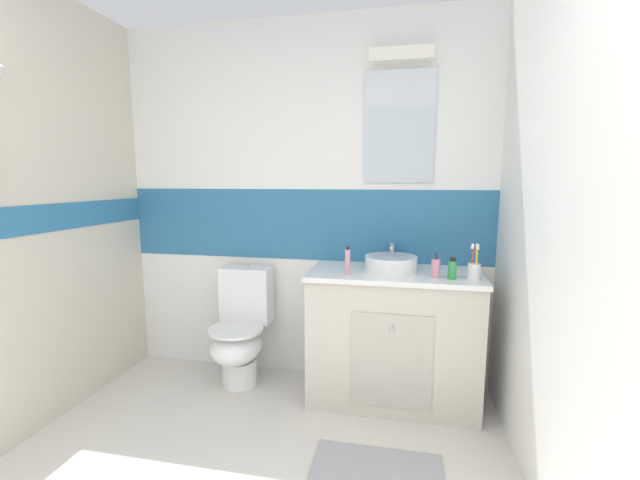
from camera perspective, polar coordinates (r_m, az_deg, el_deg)
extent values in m
cube|color=white|center=(3.10, -2.15, -10.26)|extent=(3.20, 0.10, 0.85)
cube|color=teal|center=(2.95, -2.24, 2.23)|extent=(3.20, 0.10, 0.50)
cube|color=white|center=(2.98, -2.31, 18.23)|extent=(3.20, 0.10, 1.15)
cube|color=silver|center=(2.81, 10.98, 15.21)|extent=(0.45, 0.02, 0.71)
cube|color=white|center=(2.86, 11.24, 24.03)|extent=(0.40, 0.10, 0.08)
cube|color=white|center=(1.73, 33.49, 1.47)|extent=(0.10, 3.48, 2.50)
cube|color=beige|center=(2.74, 10.11, -13.32)|extent=(1.04, 0.51, 0.82)
cube|color=white|center=(2.60, 10.34, -4.66)|extent=(1.06, 0.53, 0.03)
cube|color=#B6AD9F|center=(2.51, 9.91, -16.37)|extent=(0.47, 0.01, 0.57)
cylinder|color=silver|center=(2.42, 10.02, -12.12)|extent=(0.02, 0.02, 0.03)
cylinder|color=white|center=(2.62, 9.85, -3.21)|extent=(0.33, 0.33, 0.09)
cylinder|color=#AFB1BA|center=(2.61, 9.87, -2.36)|extent=(0.27, 0.27, 0.01)
cylinder|color=silver|center=(2.80, 9.99, -1.93)|extent=(0.03, 0.03, 0.14)
cylinder|color=silver|center=(2.70, 9.97, -0.80)|extent=(0.02, 0.15, 0.02)
cylinder|color=white|center=(3.05, -11.16, -17.54)|extent=(0.24, 0.24, 0.18)
ellipsoid|color=white|center=(2.94, -11.58, -14.35)|extent=(0.34, 0.42, 0.22)
cylinder|color=white|center=(2.89, -11.66, -12.11)|extent=(0.37, 0.37, 0.02)
cube|color=white|center=(3.02, -10.18, -7.45)|extent=(0.36, 0.17, 0.40)
cylinder|color=silver|center=(2.97, -10.29, -3.60)|extent=(0.04, 0.04, 0.02)
cylinder|color=white|center=(2.50, 20.66, -4.15)|extent=(0.07, 0.07, 0.09)
cylinder|color=gold|center=(2.48, 20.97, -2.73)|extent=(0.01, 0.02, 0.17)
cube|color=white|center=(2.46, 21.07, -0.81)|extent=(0.01, 0.02, 0.03)
cylinder|color=#D83F4C|center=(2.49, 20.41, -2.71)|extent=(0.03, 0.02, 0.16)
cube|color=white|center=(2.47, 20.51, -0.83)|extent=(0.02, 0.02, 0.03)
cylinder|color=#3FB259|center=(2.48, 21.06, -2.77)|extent=(0.01, 0.01, 0.16)
cube|color=white|center=(2.47, 21.15, -0.93)|extent=(0.01, 0.02, 0.03)
cylinder|color=pink|center=(2.48, 15.85, -3.83)|extent=(0.05, 0.05, 0.11)
cylinder|color=#262626|center=(2.47, 15.91, -2.20)|extent=(0.01, 0.01, 0.04)
cylinder|color=#262626|center=(2.46, 15.95, -1.83)|extent=(0.01, 0.02, 0.01)
cylinder|color=green|center=(2.48, 17.97, -4.00)|extent=(0.05, 0.05, 0.11)
cylinder|color=black|center=(2.46, 18.03, -2.57)|extent=(0.03, 0.03, 0.02)
cylinder|color=pink|center=(2.46, 3.87, -3.11)|extent=(0.03, 0.03, 0.15)
cylinder|color=black|center=(2.44, 3.89, -1.12)|extent=(0.02, 0.02, 0.02)
cube|color=#99999E|center=(2.31, 7.95, -29.33)|extent=(0.64, 0.37, 0.01)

